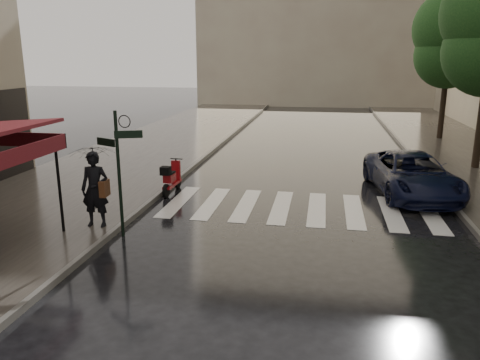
% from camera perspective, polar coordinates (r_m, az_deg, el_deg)
% --- Properties ---
extents(ground, '(120.00, 120.00, 0.00)m').
position_cam_1_polar(ground, '(9.11, -14.76, -13.91)').
color(ground, black).
rests_on(ground, ground).
extents(sidewalk_near, '(6.00, 60.00, 0.12)m').
position_cam_1_polar(sidewalk_near, '(21.25, -12.41, 2.89)').
color(sidewalk_near, '#38332D').
rests_on(sidewalk_near, ground).
extents(curb_near, '(0.12, 60.00, 0.16)m').
position_cam_1_polar(curb_near, '(20.29, -4.41, 2.68)').
color(curb_near, '#595651').
rests_on(curb_near, ground).
extents(curb_far, '(0.12, 60.00, 0.16)m').
position_cam_1_polar(curb_far, '(20.03, 21.08, 1.57)').
color(curb_far, '#595651').
rests_on(curb_far, ground).
extents(crosswalk, '(7.85, 3.20, 0.01)m').
position_cam_1_polar(crosswalk, '(13.89, 7.19, -3.37)').
color(crosswalk, silver).
rests_on(crosswalk, ground).
extents(signpost, '(1.17, 0.29, 3.10)m').
position_cam_1_polar(signpost, '(11.52, -14.57, 1.92)').
color(signpost, black).
rests_on(signpost, ground).
extents(tree_far, '(3.80, 3.80, 8.16)m').
position_cam_1_polar(tree_far, '(26.92, 24.30, 15.96)').
color(tree_far, black).
rests_on(tree_far, sidewalk_far).
extents(pedestrian_with_umbrella, '(1.21, 1.23, 2.60)m').
position_cam_1_polar(pedestrian_with_umbrella, '(12.11, -17.52, 2.35)').
color(pedestrian_with_umbrella, black).
rests_on(pedestrian_with_umbrella, sidewalk_near).
extents(scooter, '(0.42, 1.58, 1.04)m').
position_cam_1_polar(scooter, '(15.29, -8.38, 0.14)').
color(scooter, black).
rests_on(scooter, ground).
extents(parked_car, '(2.86, 5.05, 1.33)m').
position_cam_1_polar(parked_car, '(15.94, 20.21, 0.65)').
color(parked_car, black).
rests_on(parked_car, ground).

